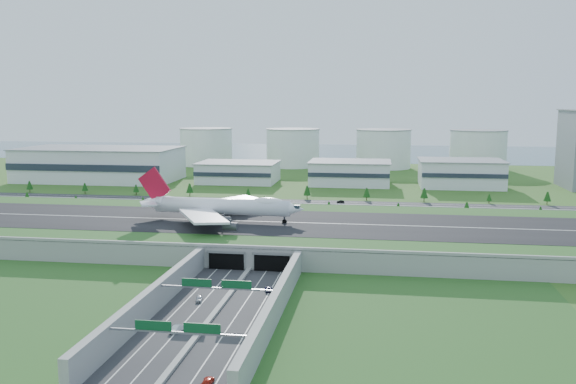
# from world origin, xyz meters

# --- Properties ---
(ground) EXTENTS (1200.00, 1200.00, 0.00)m
(ground) POSITION_xyz_m (0.00, 0.00, 0.00)
(ground) COLOR #2C571B
(ground) RESTS_ON ground
(airfield_deck) EXTENTS (520.00, 100.00, 9.20)m
(airfield_deck) POSITION_xyz_m (0.00, -0.09, 4.12)
(airfield_deck) COLOR gray
(airfield_deck) RESTS_ON ground
(underpass_road) EXTENTS (38.80, 120.40, 8.00)m
(underpass_road) POSITION_xyz_m (0.00, -99.42, 3.43)
(underpass_road) COLOR #28282B
(underpass_road) RESTS_ON ground
(sign_gantry_near) EXTENTS (38.70, 0.70, 9.80)m
(sign_gantry_near) POSITION_xyz_m (0.00, -95.04, 6.95)
(sign_gantry_near) COLOR gray
(sign_gantry_near) RESTS_ON ground
(sign_gantry_far) EXTENTS (38.70, 0.70, 9.80)m
(sign_gantry_far) POSITION_xyz_m (0.00, -130.04, 6.95)
(sign_gantry_far) COLOR gray
(sign_gantry_far) RESTS_ON ground
(north_expressway) EXTENTS (560.00, 36.00, 0.12)m
(north_expressway) POSITION_xyz_m (0.00, 95.00, 0.06)
(north_expressway) COLOR #28282B
(north_expressway) RESTS_ON ground
(tree_row) EXTENTS (498.34, 48.65, 8.48)m
(tree_row) POSITION_xyz_m (16.10, 97.74, 4.72)
(tree_row) COLOR #3D2819
(tree_row) RESTS_ON ground
(hangar_west) EXTENTS (120.00, 60.00, 25.00)m
(hangar_west) POSITION_xyz_m (-170.00, 185.00, 12.50)
(hangar_west) COLOR silver
(hangar_west) RESTS_ON ground
(hangar_mid_a) EXTENTS (58.00, 42.00, 15.00)m
(hangar_mid_a) POSITION_xyz_m (-60.00, 190.00, 7.50)
(hangar_mid_a) COLOR silver
(hangar_mid_a) RESTS_ON ground
(hangar_mid_b) EXTENTS (58.00, 42.00, 17.00)m
(hangar_mid_b) POSITION_xyz_m (25.00, 190.00, 8.50)
(hangar_mid_b) COLOR silver
(hangar_mid_b) RESTS_ON ground
(hangar_mid_c) EXTENTS (58.00, 42.00, 19.00)m
(hangar_mid_c) POSITION_xyz_m (105.00, 190.00, 9.50)
(hangar_mid_c) COLOR silver
(hangar_mid_c) RESTS_ON ground
(fuel_tank_a) EXTENTS (50.00, 50.00, 35.00)m
(fuel_tank_a) POSITION_xyz_m (-120.00, 310.00, 17.50)
(fuel_tank_a) COLOR white
(fuel_tank_a) RESTS_ON ground
(fuel_tank_b) EXTENTS (50.00, 50.00, 35.00)m
(fuel_tank_b) POSITION_xyz_m (-35.00, 310.00, 17.50)
(fuel_tank_b) COLOR white
(fuel_tank_b) RESTS_ON ground
(fuel_tank_c) EXTENTS (50.00, 50.00, 35.00)m
(fuel_tank_c) POSITION_xyz_m (50.00, 310.00, 17.50)
(fuel_tank_c) COLOR white
(fuel_tank_c) RESTS_ON ground
(fuel_tank_d) EXTENTS (50.00, 50.00, 35.00)m
(fuel_tank_d) POSITION_xyz_m (135.00, 310.00, 17.50)
(fuel_tank_d) COLOR white
(fuel_tank_d) RESTS_ON ground
(bay_water) EXTENTS (1200.00, 260.00, 0.06)m
(bay_water) POSITION_xyz_m (0.00, 480.00, 0.03)
(bay_water) COLOR #3D6275
(bay_water) RESTS_ON ground
(boeing_747) EXTENTS (77.88, 73.47, 24.06)m
(boeing_747) POSITION_xyz_m (-23.66, -0.30, 14.79)
(boeing_747) COLOR white
(boeing_747) RESTS_ON airfield_deck
(car_0) EXTENTS (3.00, 5.14, 1.64)m
(car_0) POSITION_xyz_m (-7.97, -86.67, 0.94)
(car_0) COLOR silver
(car_0) RESTS_ON ground
(car_1) EXTENTS (2.90, 5.42, 1.69)m
(car_1) POSITION_xyz_m (-6.59, -112.28, 0.97)
(car_1) COLOR white
(car_1) RESTS_ON ground
(car_2) EXTENTS (3.84, 5.65, 1.44)m
(car_2) POSITION_xyz_m (11.62, -73.71, 0.84)
(car_2) COLOR #0B0D38
(car_2) RESTS_ON ground
(car_3) EXTENTS (2.44, 5.46, 1.56)m
(car_3) POSITION_xyz_m (10.34, -141.00, 0.90)
(car_3) COLOR #B01D10
(car_3) RESTS_ON ground
(car_4) EXTENTS (4.37, 2.88, 1.38)m
(car_4) POSITION_xyz_m (-117.64, 84.25, 0.81)
(car_4) COLOR slate
(car_4) RESTS_ON ground
(car_5) EXTENTS (4.95, 2.48, 1.56)m
(car_5) POSITION_xyz_m (23.60, 104.65, 0.90)
(car_5) COLOR black
(car_5) RESTS_ON ground
(car_7) EXTENTS (5.68, 3.23, 1.55)m
(car_7) POSITION_xyz_m (-49.71, 103.36, 0.90)
(car_7) COLOR silver
(car_7) RESTS_ON ground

